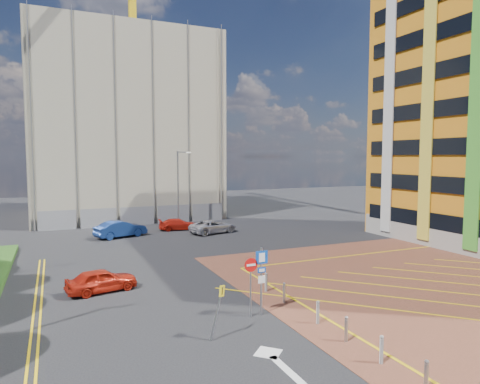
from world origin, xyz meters
TOP-DOWN VIEW (x-y plane):
  - ground at (0.00, 0.00)m, footprint 140.00×140.00m
  - forecourt at (14.00, 0.00)m, footprint 26.00×26.00m
  - lamp_back at (4.08, 28.00)m, footprint 1.53×0.16m
  - sign_cluster at (0.30, 0.98)m, footprint 1.17×0.12m
  - warning_sign at (-2.28, -0.72)m, footprint 0.73×0.41m
  - bollard_row at (2.30, -1.67)m, footprint 0.14×11.14m
  - construction_building at (0.00, 40.00)m, footprint 21.20×19.20m
  - tower_crane at (2.00, 39.44)m, footprint 1.60×35.00m
  - construction_fence at (1.00, 30.00)m, footprint 21.60×0.06m
  - car_red_left at (-5.99, 7.61)m, footprint 4.01×2.28m
  - car_blue_back at (-2.70, 23.52)m, footprint 4.96×3.07m
  - car_red_back at (3.23, 25.25)m, footprint 4.10×2.06m
  - car_silver_back at (5.83, 22.14)m, footprint 5.10×3.31m

SIDE VIEW (x-z plane):
  - ground at x=0.00m, z-range 0.00..0.00m
  - forecourt at x=14.00m, z-range 0.00..0.02m
  - bollard_row at x=2.30m, z-range 0.02..0.92m
  - car_red_back at x=3.23m, z-range 0.00..1.14m
  - car_red_left at x=-5.99m, z-range 0.00..1.29m
  - car_silver_back at x=5.83m, z-range 0.00..1.30m
  - car_blue_back at x=-2.70m, z-range 0.00..1.54m
  - construction_fence at x=1.00m, z-range 0.00..2.00m
  - warning_sign at x=-2.28m, z-range 0.30..2.55m
  - sign_cluster at x=0.30m, z-range 0.35..3.55m
  - lamp_back at x=4.08m, z-range 0.36..8.36m
  - construction_building at x=0.00m, z-range 0.00..22.00m
  - tower_crane at x=2.00m, z-range 8.15..43.55m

